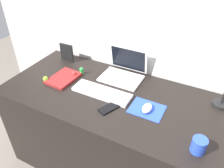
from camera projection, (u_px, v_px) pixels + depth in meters
ground_plane at (114, 163)px, 1.95m from camera, size 6.00×6.00×0.00m
back_wall at (138, 58)px, 1.75m from camera, size 2.77×0.05×1.68m
desk at (114, 133)px, 1.73m from camera, size 1.57×0.71×0.74m
laptop at (124, 70)px, 1.69m from camera, size 0.30×0.25×0.21m
keyboard at (102, 92)px, 1.53m from camera, size 0.41×0.13×0.02m
mousepad at (147, 109)px, 1.41m from camera, size 0.21×0.17×0.00m
mouse at (147, 108)px, 1.38m from camera, size 0.06×0.10×0.03m
cell_phone at (109, 108)px, 1.41m from camera, size 0.11×0.14×0.01m
notebook_pad at (64, 78)px, 1.68m from camera, size 0.18×0.25×0.02m
picture_frame at (67, 53)px, 1.87m from camera, size 0.12×0.02×0.15m
coffee_mug at (199, 145)px, 1.12m from camera, size 0.08×0.08×0.08m
toy_figurine_green at (82, 71)px, 1.72m from camera, size 0.03×0.03×0.06m
toy_figurine_red at (74, 74)px, 1.70m from camera, size 0.04×0.04×0.04m
toy_figurine_lime at (46, 79)px, 1.65m from camera, size 0.04×0.04×0.04m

